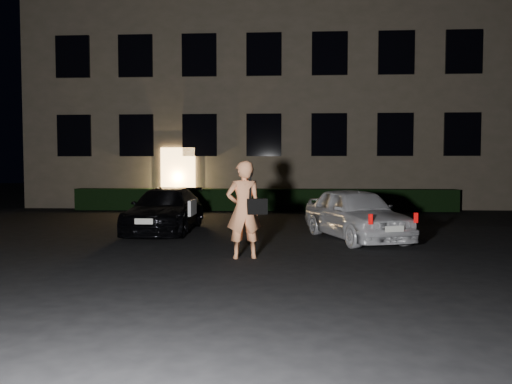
{
  "coord_description": "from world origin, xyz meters",
  "views": [
    {
      "loc": [
        0.84,
        -9.15,
        1.76
      ],
      "look_at": [
        0.2,
        2.0,
        1.17
      ],
      "focal_mm": 35.0,
      "sensor_mm": 36.0,
      "label": 1
    }
  ],
  "objects": [
    {
      "name": "building",
      "position": [
        -0.0,
        14.99,
        6.0
      ],
      "size": [
        20.0,
        8.11,
        12.0
      ],
      "color": "#695F4B",
      "rests_on": "ground"
    },
    {
      "name": "sedan",
      "position": [
        -2.35,
        3.98,
        0.58
      ],
      "size": [
        1.72,
        4.05,
        1.15
      ],
      "rotation": [
        0.0,
        0.0,
        0.0
      ],
      "color": "black",
      "rests_on": "ground"
    },
    {
      "name": "ground",
      "position": [
        0.0,
        0.0,
        0.0
      ],
      "size": [
        80.0,
        80.0,
        0.0
      ],
      "primitive_type": "plane",
      "color": "black",
      "rests_on": "ground"
    },
    {
      "name": "hedge",
      "position": [
        0.0,
        10.5,
        0.42
      ],
      "size": [
        15.0,
        0.7,
        0.85
      ],
      "primitive_type": "cube",
      "color": "black",
      "rests_on": "ground"
    },
    {
      "name": "hatch",
      "position": [
        2.53,
        2.83,
        0.62
      ],
      "size": [
        2.54,
        3.93,
        1.25
      ],
      "rotation": [
        0.0,
        0.0,
        0.32
      ],
      "color": "silver",
      "rests_on": "ground"
    },
    {
      "name": "man",
      "position": [
        0.08,
        0.24,
        0.93
      ],
      "size": [
        0.84,
        0.59,
        1.86
      ],
      "rotation": [
        0.0,
        0.0,
        3.38
      ],
      "color": "#FB9A63",
      "rests_on": "ground"
    }
  ]
}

